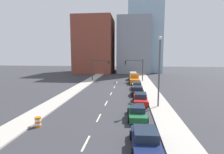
# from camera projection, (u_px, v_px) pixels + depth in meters

# --- Properties ---
(sidewalk_left) EXTENTS (2.74, 92.84, 0.15)m
(sidewalk_left) POSITION_uv_depth(u_px,v_px,m) (95.00, 77.00, 52.38)
(sidewalk_left) COLOR #ADA89E
(sidewalk_left) RESTS_ON ground
(sidewalk_right) EXTENTS (2.74, 92.84, 0.15)m
(sidewalk_right) POSITION_uv_depth(u_px,v_px,m) (144.00, 78.00, 50.87)
(sidewalk_right) COLOR #ADA89E
(sidewalk_right) RESTS_ON ground
(lane_stripe_at_8m) EXTENTS (0.16, 2.40, 0.01)m
(lane_stripe_at_8m) POSITION_uv_depth(u_px,v_px,m) (86.00, 143.00, 13.38)
(lane_stripe_at_8m) COLOR beige
(lane_stripe_at_8m) RESTS_ON ground
(lane_stripe_at_13m) EXTENTS (0.16, 2.40, 0.01)m
(lane_stripe_at_13m) POSITION_uv_depth(u_px,v_px,m) (99.00, 118.00, 18.77)
(lane_stripe_at_13m) COLOR beige
(lane_stripe_at_13m) RESTS_ON ground
(lane_stripe_at_19m) EXTENTS (0.16, 2.40, 0.01)m
(lane_stripe_at_19m) POSITION_uv_depth(u_px,v_px,m) (106.00, 103.00, 24.47)
(lane_stripe_at_19m) COLOR beige
(lane_stripe_at_19m) RESTS_ON ground
(lane_stripe_at_25m) EXTENTS (0.16, 2.40, 0.01)m
(lane_stripe_at_25m) POSITION_uv_depth(u_px,v_px,m) (111.00, 94.00, 30.49)
(lane_stripe_at_25m) COLOR beige
(lane_stripe_at_25m) RESTS_ON ground
(lane_stripe_at_31m) EXTENTS (0.16, 2.40, 0.01)m
(lane_stripe_at_31m) POSITION_uv_depth(u_px,v_px,m) (114.00, 87.00, 36.84)
(lane_stripe_at_31m) COLOR beige
(lane_stripe_at_31m) RESTS_ON ground
(lane_stripe_at_38m) EXTENTS (0.16, 2.40, 0.01)m
(lane_stripe_at_38m) POSITION_uv_depth(u_px,v_px,m) (117.00, 82.00, 43.28)
(lane_stripe_at_38m) COLOR beige
(lane_stripe_at_38m) RESTS_ON ground
(building_brick_left) EXTENTS (14.00, 16.00, 20.76)m
(building_brick_left) POSITION_uv_depth(u_px,v_px,m) (95.00, 46.00, 67.98)
(building_brick_left) COLOR brown
(building_brick_left) RESTS_ON ground
(building_office_center) EXTENTS (12.00, 20.00, 20.56)m
(building_office_center) POSITION_uv_depth(u_px,v_px,m) (133.00, 46.00, 70.37)
(building_office_center) COLOR gray
(building_office_center) RESTS_ON ground
(building_glass_right) EXTENTS (13.00, 20.00, 40.73)m
(building_glass_right) POSITION_uv_depth(u_px,v_px,m) (144.00, 22.00, 72.60)
(building_glass_right) COLOR #99B7CC
(building_glass_right) RESTS_ON ground
(traffic_signal_left) EXTENTS (4.65, 0.35, 5.71)m
(traffic_signal_left) POSITION_uv_depth(u_px,v_px,m) (97.00, 66.00, 45.33)
(traffic_signal_left) COLOR #38383D
(traffic_signal_left) RESTS_ON ground
(traffic_signal_right) EXTENTS (4.65, 0.35, 5.71)m
(traffic_signal_right) POSITION_uv_depth(u_px,v_px,m) (137.00, 67.00, 44.25)
(traffic_signal_right) COLOR #38383D
(traffic_signal_right) RESTS_ON ground
(traffic_barrel) EXTENTS (0.56, 0.56, 0.95)m
(traffic_barrel) POSITION_uv_depth(u_px,v_px,m) (38.00, 122.00, 16.36)
(traffic_barrel) COLOR orange
(traffic_barrel) RESTS_ON ground
(street_lamp) EXTENTS (0.44, 0.44, 9.00)m
(street_lamp) POSITION_uv_depth(u_px,v_px,m) (159.00, 67.00, 21.91)
(street_lamp) COLOR #4C4C51
(street_lamp) RESTS_ON ground
(sedan_navy) EXTENTS (2.28, 4.49, 1.46)m
(sedan_navy) POSITION_uv_depth(u_px,v_px,m) (145.00, 140.00, 12.48)
(sedan_navy) COLOR #141E47
(sedan_navy) RESTS_ON ground
(sedan_green) EXTENTS (2.14, 4.38, 1.38)m
(sedan_green) POSITION_uv_depth(u_px,v_px,m) (137.00, 112.00, 18.57)
(sedan_green) COLOR #1E6033
(sedan_green) RESTS_ON ground
(sedan_red) EXTENTS (2.18, 4.69, 1.49)m
(sedan_red) POSITION_uv_depth(u_px,v_px,m) (140.00, 99.00, 24.17)
(sedan_red) COLOR red
(sedan_red) RESTS_ON ground
(sedan_black) EXTENTS (2.12, 4.26, 1.46)m
(sedan_black) POSITION_uv_depth(u_px,v_px,m) (138.00, 91.00, 29.49)
(sedan_black) COLOR black
(sedan_black) RESTS_ON ground
(sedan_white) EXTENTS (2.05, 4.68, 1.36)m
(sedan_white) POSITION_uv_depth(u_px,v_px,m) (137.00, 86.00, 34.65)
(sedan_white) COLOR silver
(sedan_white) RESTS_ON ground
(pickup_truck_orange) EXTENTS (2.49, 5.59, 2.24)m
(pickup_truck_orange) POSITION_uv_depth(u_px,v_px,m) (135.00, 80.00, 41.59)
(pickup_truck_orange) COLOR orange
(pickup_truck_orange) RESTS_ON ground
(box_truck_yellow) EXTENTS (2.25, 5.82, 2.08)m
(box_truck_yellow) POSITION_uv_depth(u_px,v_px,m) (133.00, 76.00, 47.76)
(box_truck_yellow) COLOR gold
(box_truck_yellow) RESTS_ON ground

